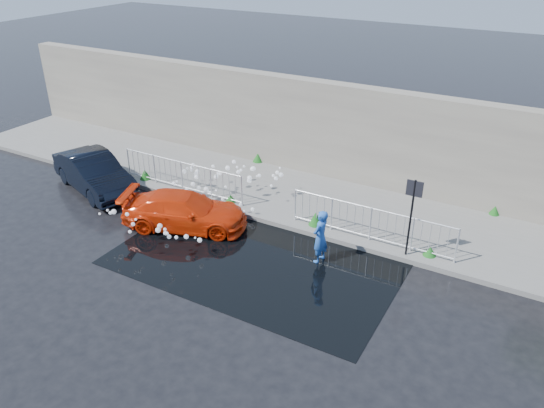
{
  "coord_description": "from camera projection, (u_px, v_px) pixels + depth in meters",
  "views": [
    {
      "loc": [
        7.16,
        -9.93,
        8.44
      ],
      "look_at": [
        0.12,
        2.53,
        1.0
      ],
      "focal_mm": 35.0,
      "sensor_mm": 36.0,
      "label": 1
    }
  ],
  "objects": [
    {
      "name": "person",
      "position": [
        320.0,
        237.0,
        14.8
      ],
      "size": [
        0.45,
        0.63,
        1.61
      ],
      "primitive_type": "imported",
      "rotation": [
        0.0,
        0.0,
        -1.7
      ],
      "color": "#2357B1",
      "rests_on": "ground"
    },
    {
      "name": "railing_right",
      "position": [
        371.0,
        223.0,
        15.62
      ],
      "size": [
        5.05,
        0.05,
        1.1
      ],
      "color": "silver",
      "rests_on": "pavement"
    },
    {
      "name": "ground",
      "position": [
        223.0,
        271.0,
        14.69
      ],
      "size": [
        90.0,
        90.0,
        0.0
      ],
      "primitive_type": "plane",
      "color": "black",
      "rests_on": "ground"
    },
    {
      "name": "puddle",
      "position": [
        257.0,
        259.0,
        15.24
      ],
      "size": [
        8.0,
        5.0,
        0.01
      ],
      "primitive_type": "cube",
      "color": "black",
      "rests_on": "ground"
    },
    {
      "name": "weeds",
      "position": [
        287.0,
        196.0,
        18.14
      ],
      "size": [
        12.17,
        3.93,
        0.43
      ],
      "color": "#17561A",
      "rests_on": "pavement"
    },
    {
      "name": "water_spray",
      "position": [
        211.0,
        189.0,
        17.63
      ],
      "size": [
        3.69,
        5.74,
        1.08
      ],
      "color": "white",
      "rests_on": "ground"
    },
    {
      "name": "pavement",
      "position": [
        304.0,
        198.0,
        18.51
      ],
      "size": [
        30.0,
        4.0,
        0.15
      ],
      "primitive_type": "cube",
      "color": "#62625D",
      "rests_on": "ground"
    },
    {
      "name": "retaining_wall",
      "position": [
        332.0,
        130.0,
        19.37
      ],
      "size": [
        30.0,
        0.6,
        3.5
      ],
      "primitive_type": "cube",
      "color": "#696259",
      "rests_on": "pavement"
    },
    {
      "name": "sign_post",
      "position": [
        412.0,
        206.0,
        14.45
      ],
      "size": [
        0.45,
        0.06,
        2.5
      ],
      "color": "black",
      "rests_on": "ground"
    },
    {
      "name": "railing_left",
      "position": [
        182.0,
        175.0,
        18.68
      ],
      "size": [
        5.05,
        0.05,
        1.1
      ],
      "color": "silver",
      "rests_on": "pavement"
    },
    {
      "name": "red_car",
      "position": [
        185.0,
        211.0,
        16.64
      ],
      "size": [
        4.23,
        2.85,
        1.14
      ],
      "primitive_type": "imported",
      "rotation": [
        0.0,
        0.0,
        1.92
      ],
      "color": "red",
      "rests_on": "ground"
    },
    {
      "name": "curb",
      "position": [
        276.0,
        223.0,
        16.97
      ],
      "size": [
        30.0,
        0.25,
        0.16
      ],
      "primitive_type": "cube",
      "color": "#62625D",
      "rests_on": "ground"
    },
    {
      "name": "dark_car",
      "position": [
        94.0,
        173.0,
        18.98
      ],
      "size": [
        4.37,
        2.73,
        1.36
      ],
      "primitive_type": "imported",
      "rotation": [
        0.0,
        0.0,
        1.23
      ],
      "color": "black",
      "rests_on": "ground"
    }
  ]
}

